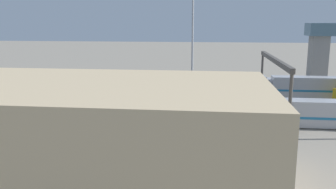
% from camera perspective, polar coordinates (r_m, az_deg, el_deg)
% --- Properties ---
extents(ground_plane, '(400.00, 400.00, 0.00)m').
position_cam_1_polar(ground_plane, '(67.57, 5.82, -1.55)').
color(ground_plane, gray).
extents(track_bed_0, '(140.00, 2.80, 0.12)m').
position_cam_1_polar(track_bed_0, '(79.79, 5.99, 0.51)').
color(track_bed_0, '#4C443D').
rests_on(track_bed_0, ground_plane).
extents(track_bed_1, '(140.00, 2.80, 0.12)m').
position_cam_1_polar(track_bed_1, '(74.88, 5.93, -0.21)').
color(track_bed_1, '#3D3833').
rests_on(track_bed_1, ground_plane).
extents(track_bed_2, '(140.00, 2.80, 0.12)m').
position_cam_1_polar(track_bed_2, '(69.99, 5.86, -1.04)').
color(track_bed_2, '#4C443D').
rests_on(track_bed_2, ground_plane).
extents(track_bed_3, '(140.00, 2.80, 0.12)m').
position_cam_1_polar(track_bed_3, '(65.12, 5.78, -1.99)').
color(track_bed_3, '#4C443D').
rests_on(track_bed_3, ground_plane).
extents(track_bed_4, '(140.00, 2.80, 0.12)m').
position_cam_1_polar(track_bed_4, '(60.27, 5.69, -3.10)').
color(track_bed_4, '#4C443D').
rests_on(track_bed_4, ground_plane).
extents(track_bed_5, '(140.00, 2.80, 0.12)m').
position_cam_1_polar(track_bed_5, '(55.45, 5.58, -4.39)').
color(track_bed_5, '#3D3833').
rests_on(track_bed_5, ground_plane).
extents(train_on_track_2, '(119.80, 3.06, 5.00)m').
position_cam_1_polar(train_on_track_2, '(69.49, 5.57, 1.03)').
color(train_on_track_2, '#A8AAB2').
rests_on(train_on_track_2, ground_plane).
extents(train_on_track_1, '(71.40, 3.06, 3.80)m').
position_cam_1_polar(train_on_track_1, '(74.91, 12.60, 1.09)').
color(train_on_track_1, '#A8AAB2').
rests_on(train_on_track_1, ground_plane).
extents(light_mast_0, '(2.80, 0.70, 26.61)m').
position_cam_1_polar(light_mast_0, '(82.37, 3.93, 12.74)').
color(light_mast_0, '#9EA0A5').
rests_on(light_mast_0, ground_plane).
extents(signal_gantry, '(0.70, 30.00, 8.80)m').
position_cam_1_polar(signal_gantry, '(67.21, 16.34, 4.51)').
color(signal_gantry, '#4C4742').
rests_on(signal_gantry, ground_plane).
extents(maintenance_shed, '(48.23, 18.76, 9.65)m').
position_cam_1_polar(maintenance_shed, '(38.04, -23.00, -5.27)').
color(maintenance_shed, tan).
rests_on(maintenance_shed, ground_plane).
extents(control_tower, '(6.00, 6.00, 14.68)m').
position_cam_1_polar(control_tower, '(95.75, 22.60, 6.64)').
color(control_tower, gray).
rests_on(control_tower, ground_plane).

